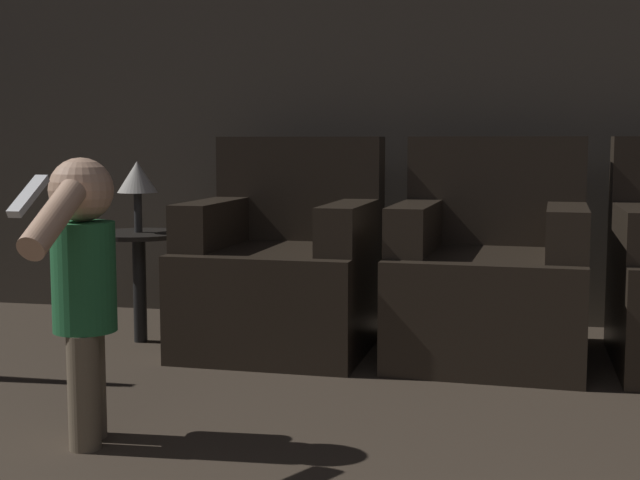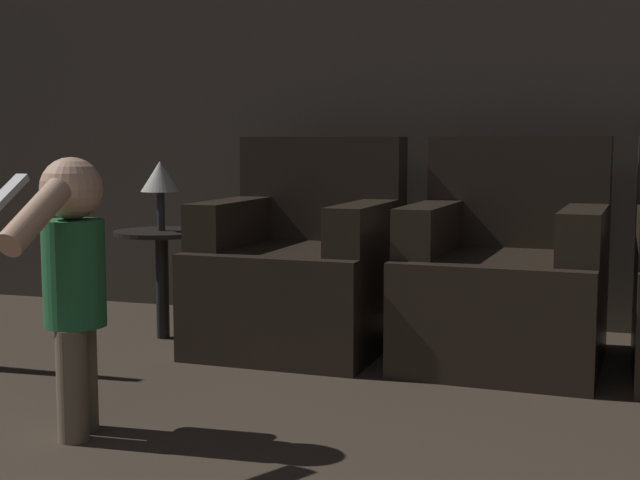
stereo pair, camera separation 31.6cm
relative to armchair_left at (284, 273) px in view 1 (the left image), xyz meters
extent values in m
cube|color=#51493F|center=(0.49, 0.74, 0.97)|extent=(8.40, 0.05, 2.60)
cube|color=black|center=(0.00, -0.05, -0.11)|extent=(0.80, 0.85, 0.45)
cube|color=black|center=(0.01, 0.28, 0.36)|extent=(0.78, 0.18, 0.48)
cube|color=black|center=(-0.31, -0.04, 0.22)|extent=(0.18, 0.68, 0.20)
cube|color=black|center=(0.31, -0.06, 0.22)|extent=(0.18, 0.68, 0.20)
cube|color=black|center=(0.89, -0.05, -0.11)|extent=(0.82, 0.87, 0.45)
cube|color=black|center=(0.91, 0.28, 0.36)|extent=(0.79, 0.20, 0.48)
cube|color=black|center=(0.59, -0.04, 0.22)|extent=(0.19, 0.68, 0.20)
cube|color=black|center=(1.20, -0.07, 0.22)|extent=(0.19, 0.68, 0.20)
cube|color=black|center=(1.48, -0.05, 0.22)|extent=(0.17, 0.67, 0.20)
cylinder|color=brown|center=(-0.25, -1.42, -0.16)|extent=(0.10, 0.10, 0.35)
cylinder|color=brown|center=(-0.28, -1.32, -0.16)|extent=(0.10, 0.10, 0.35)
cylinder|color=#236638|center=(-0.26, -1.37, 0.18)|extent=(0.19, 0.19, 0.33)
sphere|color=tan|center=(-0.26, -1.37, 0.44)|extent=(0.19, 0.19, 0.19)
cylinder|color=tan|center=(-0.30, -1.26, 0.16)|extent=(0.08, 0.08, 0.28)
cylinder|color=tan|center=(-0.23, -1.61, 0.37)|extent=(0.08, 0.28, 0.21)
cube|color=white|center=(-0.23, -1.73, 0.44)|extent=(0.04, 0.16, 0.10)
cylinder|color=black|center=(-0.66, -0.05, -0.09)|extent=(0.06, 0.06, 0.48)
cylinder|color=black|center=(-0.66, -0.05, 0.16)|extent=(0.44, 0.44, 0.02)
cylinder|color=#262626|center=(-0.66, -0.05, 0.26)|extent=(0.04, 0.04, 0.18)
cone|color=#B2ADA3|center=(-0.66, -0.05, 0.42)|extent=(0.18, 0.18, 0.14)
camera|label=1|loc=(0.97, -3.79, 0.58)|focal=50.00mm
camera|label=2|loc=(1.28, -3.71, 0.58)|focal=50.00mm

